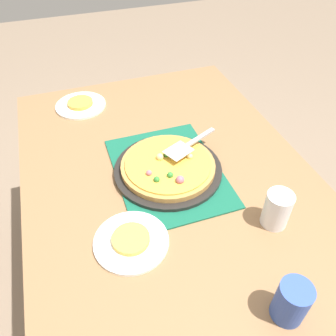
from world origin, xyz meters
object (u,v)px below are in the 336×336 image
at_px(cup_near, 291,302).
at_px(cup_far, 277,209).
at_px(pizza_pan, 168,169).
at_px(plate_near_left, 81,105).
at_px(served_slice_left, 80,103).
at_px(pizza, 168,165).
at_px(served_slice_right, 131,239).
at_px(pizza_server, 188,145).
at_px(plate_far_right, 131,241).

distance_m(cup_near, cup_far, 0.28).
height_order(pizza_pan, cup_far, cup_far).
height_order(plate_near_left, served_slice_left, served_slice_left).
xyz_separation_m(pizza, served_slice_left, (0.53, 0.23, -0.02)).
bearing_deg(cup_near, served_slice_left, 17.26).
bearing_deg(served_slice_left, cup_far, -151.20).
bearing_deg(served_slice_right, pizza_server, -44.85).
distance_m(cup_far, pizza_server, 0.38).
relative_size(pizza, served_slice_left, 3.00).
height_order(served_slice_right, cup_near, cup_near).
distance_m(plate_near_left, served_slice_left, 0.01).
bearing_deg(plate_far_right, pizza_server, -44.85).
bearing_deg(plate_near_left, cup_near, -162.74).
bearing_deg(pizza_pan, cup_far, -143.43).
relative_size(plate_far_right, served_slice_right, 2.00).
bearing_deg(plate_near_left, served_slice_right, -177.54).
bearing_deg(cup_near, pizza, 11.09).
xyz_separation_m(served_slice_right, cup_near, (-0.33, -0.31, 0.04)).
bearing_deg(cup_near, cup_far, -25.38).
height_order(plate_far_right, served_slice_right, served_slice_right).
distance_m(pizza_pan, plate_far_right, 0.32).
bearing_deg(pizza, plate_far_right, 141.26).
distance_m(plate_far_right, pizza_server, 0.41).
height_order(plate_near_left, served_slice_right, served_slice_right).
xyz_separation_m(cup_far, pizza_server, (0.36, 0.14, 0.01)).
distance_m(served_slice_right, pizza_server, 0.41).
bearing_deg(plate_far_right, plate_near_left, 2.46).
bearing_deg(cup_far, served_slice_right, 81.04).
bearing_deg(pizza, served_slice_left, 23.47).
bearing_deg(pizza, plate_near_left, 23.47).
relative_size(served_slice_left, pizza_server, 0.48).
xyz_separation_m(served_slice_left, cup_near, (-1.10, -0.34, 0.04)).
height_order(plate_near_left, cup_near, cup_near).
height_order(plate_far_right, cup_near, cup_near).
xyz_separation_m(cup_near, pizza_server, (0.61, 0.02, 0.01)).
height_order(plate_near_left, cup_far, cup_far).
distance_m(served_slice_left, cup_far, 0.97).
relative_size(cup_far, pizza_server, 0.53).
xyz_separation_m(cup_near, cup_far, (0.26, -0.12, 0.00)).
xyz_separation_m(pizza, cup_far, (-0.31, -0.23, 0.03)).
bearing_deg(cup_near, pizza_pan, 11.04).
xyz_separation_m(served_slice_left, served_slice_right, (-0.78, -0.03, 0.00)).
xyz_separation_m(plate_near_left, pizza_server, (-0.49, -0.32, 0.06)).
bearing_deg(pizza, cup_far, -143.31).
relative_size(pizza, plate_near_left, 1.50).
xyz_separation_m(pizza_pan, served_slice_left, (0.53, 0.23, 0.01)).
distance_m(pizza_pan, served_slice_right, 0.32).
distance_m(pizza_pan, cup_far, 0.39).
bearing_deg(served_slice_right, served_slice_left, 2.46).
bearing_deg(plate_far_right, served_slice_left, 2.46).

